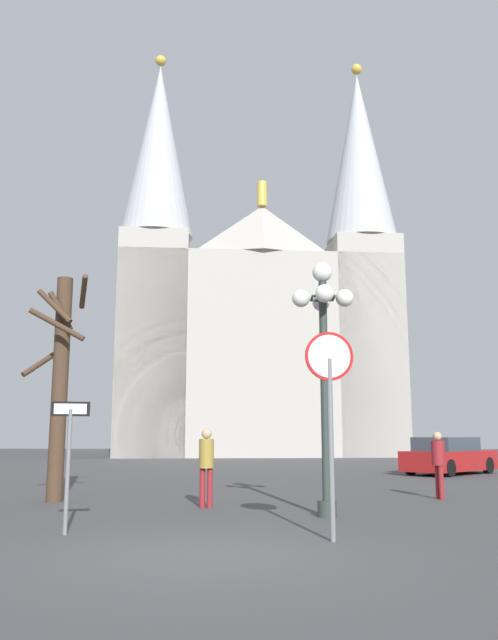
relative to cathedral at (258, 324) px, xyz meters
The scene contains 9 objects.
ground_plane 39.62m from the cathedral, 90.01° to the right, with size 120.00×120.00×0.00m, color #424244.
cathedral is the anchor object (origin of this frame).
stop_sign 38.10m from the cathedral, 87.23° to the right, with size 0.75×0.15×3.09m.
one_way_arrow_sign 37.81m from the cathedral, 93.59° to the right, with size 0.59×0.20×2.06m.
street_lamp 35.10m from the cathedral, 86.74° to the right, with size 1.23×1.23×4.96m.
bare_tree 32.93m from the cathedral, 97.35° to the right, with size 1.65×1.67×5.35m.
parked_car_near_red 24.38m from the cathedral, 69.70° to the right, with size 4.39×4.44×1.42m.
pedestrian_walking 34.14m from the cathedral, 90.84° to the right, with size 0.32×0.32×1.66m.
pedestrian_standing 32.60m from the cathedral, 80.89° to the right, with size 0.32×0.32×1.60m.
Camera 1 is at (0.91, -8.66, 1.55)m, focal length 36.00 mm.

